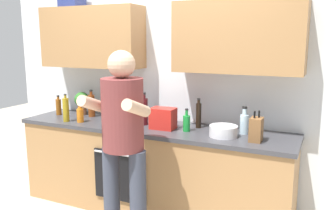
{
  "coord_description": "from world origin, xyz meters",
  "views": [
    {
      "loc": [
        1.61,
        -3.05,
        1.76
      ],
      "look_at": [
        0.24,
        -0.1,
        1.15
      ],
      "focal_mm": 37.82,
      "sensor_mm": 36.0,
      "label": 1
    }
  ],
  "objects_px": {
    "mixing_bowl": "(223,131)",
    "bottle_syrup": "(59,107)",
    "cup_ceramic": "(112,115)",
    "knife_block": "(256,129)",
    "bottle_water": "(244,123)",
    "bottle_soda": "(187,123)",
    "bottle_wine": "(144,111)",
    "bottle_juice": "(80,115)",
    "grocery_bag_crisps": "(163,118)",
    "bottle_soy": "(199,115)",
    "bottle_oil": "(66,110)",
    "cup_coffee": "(123,121)",
    "bottle_vinegar": "(92,105)",
    "potted_herb": "(82,101)",
    "person_standing": "(123,135)"
  },
  "relations": [
    {
      "from": "bottle_syrup",
      "to": "bottle_water",
      "type": "bearing_deg",
      "value": 1.98
    },
    {
      "from": "bottle_juice",
      "to": "mixing_bowl",
      "type": "relative_size",
      "value": 0.76
    },
    {
      "from": "bottle_soy",
      "to": "person_standing",
      "type": "bearing_deg",
      "value": -113.45
    },
    {
      "from": "bottle_syrup",
      "to": "knife_block",
      "type": "bearing_deg",
      "value": -3.16
    },
    {
      "from": "bottle_wine",
      "to": "bottle_syrup",
      "type": "height_order",
      "value": "bottle_wine"
    },
    {
      "from": "bottle_juice",
      "to": "grocery_bag_crisps",
      "type": "xyz_separation_m",
      "value": [
        0.9,
        0.12,
        0.02
      ]
    },
    {
      "from": "bottle_vinegar",
      "to": "cup_ceramic",
      "type": "bearing_deg",
      "value": -3.74
    },
    {
      "from": "bottle_syrup",
      "to": "cup_ceramic",
      "type": "bearing_deg",
      "value": 5.57
    },
    {
      "from": "bottle_syrup",
      "to": "cup_ceramic",
      "type": "height_order",
      "value": "bottle_syrup"
    },
    {
      "from": "bottle_vinegar",
      "to": "grocery_bag_crisps",
      "type": "distance_m",
      "value": 0.98
    },
    {
      "from": "knife_block",
      "to": "potted_herb",
      "type": "bearing_deg",
      "value": 172.98
    },
    {
      "from": "cup_coffee",
      "to": "potted_herb",
      "type": "distance_m",
      "value": 0.76
    },
    {
      "from": "bottle_water",
      "to": "bottle_soda",
      "type": "distance_m",
      "value": 0.53
    },
    {
      "from": "bottle_syrup",
      "to": "mixing_bowl",
      "type": "xyz_separation_m",
      "value": [
        1.97,
        -0.09,
        -0.05
      ]
    },
    {
      "from": "cup_coffee",
      "to": "bottle_oil",
      "type": "bearing_deg",
      "value": -171.54
    },
    {
      "from": "bottle_water",
      "to": "cup_coffee",
      "type": "xyz_separation_m",
      "value": [
        -1.17,
        -0.2,
        -0.05
      ]
    },
    {
      "from": "bottle_water",
      "to": "potted_herb",
      "type": "relative_size",
      "value": 0.98
    },
    {
      "from": "mixing_bowl",
      "to": "person_standing",
      "type": "bearing_deg",
      "value": -136.94
    },
    {
      "from": "knife_block",
      "to": "person_standing",
      "type": "bearing_deg",
      "value": -148.45
    },
    {
      "from": "mixing_bowl",
      "to": "knife_block",
      "type": "relative_size",
      "value": 0.96
    },
    {
      "from": "bottle_soy",
      "to": "bottle_water",
      "type": "xyz_separation_m",
      "value": [
        0.46,
        -0.03,
        -0.03
      ]
    },
    {
      "from": "bottle_syrup",
      "to": "cup_coffee",
      "type": "height_order",
      "value": "bottle_syrup"
    },
    {
      "from": "bottle_wine",
      "to": "cup_ceramic",
      "type": "xyz_separation_m",
      "value": [
        -0.43,
        0.07,
        -0.09
      ]
    },
    {
      "from": "person_standing",
      "to": "bottle_water",
      "type": "height_order",
      "value": "person_standing"
    },
    {
      "from": "bottle_vinegar",
      "to": "cup_coffee",
      "type": "relative_size",
      "value": 2.96
    },
    {
      "from": "bottle_soy",
      "to": "mixing_bowl",
      "type": "distance_m",
      "value": 0.38
    },
    {
      "from": "bottle_oil",
      "to": "cup_ceramic",
      "type": "distance_m",
      "value": 0.49
    },
    {
      "from": "bottle_soda",
      "to": "cup_ceramic",
      "type": "distance_m",
      "value": 0.93
    },
    {
      "from": "bottle_soy",
      "to": "mixing_bowl",
      "type": "bearing_deg",
      "value": -32.54
    },
    {
      "from": "bottle_water",
      "to": "potted_herb",
      "type": "distance_m",
      "value": 1.89
    },
    {
      "from": "bottle_juice",
      "to": "bottle_syrup",
      "type": "distance_m",
      "value": 0.5
    },
    {
      "from": "bottle_soda",
      "to": "bottle_oil",
      "type": "xyz_separation_m",
      "value": [
        -1.3,
        -0.16,
        0.05
      ]
    },
    {
      "from": "bottle_vinegar",
      "to": "bottle_water",
      "type": "distance_m",
      "value": 1.72
    },
    {
      "from": "bottle_juice",
      "to": "bottle_water",
      "type": "height_order",
      "value": "bottle_water"
    },
    {
      "from": "knife_block",
      "to": "potted_herb",
      "type": "distance_m",
      "value": 2.05
    },
    {
      "from": "bottle_vinegar",
      "to": "mixing_bowl",
      "type": "bearing_deg",
      "value": -6.46
    },
    {
      "from": "bottle_wine",
      "to": "bottle_syrup",
      "type": "relative_size",
      "value": 1.47
    },
    {
      "from": "bottle_juice",
      "to": "bottle_vinegar",
      "type": "distance_m",
      "value": 0.29
    },
    {
      "from": "bottle_wine",
      "to": "cup_ceramic",
      "type": "relative_size",
      "value": 3.44
    },
    {
      "from": "bottle_juice",
      "to": "bottle_soy",
      "type": "height_order",
      "value": "bottle_soy"
    },
    {
      "from": "bottle_soda",
      "to": "bottle_syrup",
      "type": "distance_m",
      "value": 1.61
    },
    {
      "from": "bottle_wine",
      "to": "knife_block",
      "type": "relative_size",
      "value": 1.25
    },
    {
      "from": "cup_ceramic",
      "to": "potted_herb",
      "type": "xyz_separation_m",
      "value": [
        -0.45,
        0.06,
        0.11
      ]
    },
    {
      "from": "bottle_juice",
      "to": "potted_herb",
      "type": "xyz_separation_m",
      "value": [
        -0.23,
        0.32,
        0.07
      ]
    },
    {
      "from": "bottle_soy",
      "to": "cup_ceramic",
      "type": "xyz_separation_m",
      "value": [
        -0.98,
        -0.04,
        -0.08
      ]
    },
    {
      "from": "bottle_soy",
      "to": "bottle_wine",
      "type": "xyz_separation_m",
      "value": [
        -0.54,
        -0.11,
        0.01
      ]
    },
    {
      "from": "cup_ceramic",
      "to": "mixing_bowl",
      "type": "height_order",
      "value": "mixing_bowl"
    },
    {
      "from": "cup_coffee",
      "to": "knife_block",
      "type": "bearing_deg",
      "value": 0.25
    },
    {
      "from": "mixing_bowl",
      "to": "bottle_syrup",
      "type": "bearing_deg",
      "value": 177.32
    },
    {
      "from": "bottle_soda",
      "to": "cup_coffee",
      "type": "bearing_deg",
      "value": -174.29
    }
  ]
}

